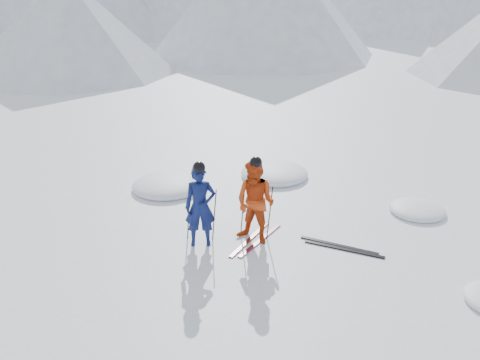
# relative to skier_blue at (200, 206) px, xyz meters

# --- Properties ---
(ground) EXTENTS (160.00, 160.00, 0.00)m
(ground) POSITION_rel_skier_blue_xyz_m (2.66, 0.56, -0.89)
(ground) COLOR white
(ground) RESTS_ON ground
(skier_blue) EXTENTS (0.73, 0.56, 1.79)m
(skier_blue) POSITION_rel_skier_blue_xyz_m (0.00, 0.00, 0.00)
(skier_blue) COLOR #0C174C
(skier_blue) RESTS_ON ground
(skier_red) EXTENTS (1.10, 0.99, 1.84)m
(skier_red) POSITION_rel_skier_blue_xyz_m (1.13, 0.30, 0.03)
(skier_red) COLOR #C33D0F
(skier_red) RESTS_ON ground
(pole_blue_left) EXTENTS (0.12, 0.08, 1.19)m
(pole_blue_left) POSITION_rel_skier_blue_xyz_m (-0.30, 0.15, -0.30)
(pole_blue_left) COLOR black
(pole_blue_left) RESTS_ON ground
(pole_blue_right) EXTENTS (0.12, 0.07, 1.19)m
(pole_blue_right) POSITION_rel_skier_blue_xyz_m (0.25, 0.25, -0.30)
(pole_blue_right) COLOR black
(pole_blue_right) RESTS_ON ground
(pole_red_left) EXTENTS (0.12, 0.10, 1.23)m
(pole_red_left) POSITION_rel_skier_blue_xyz_m (0.83, 0.55, -0.28)
(pole_red_left) COLOR black
(pole_red_left) RESTS_ON ground
(pole_red_right) EXTENTS (0.12, 0.09, 1.23)m
(pole_red_right) POSITION_rel_skier_blue_xyz_m (1.43, 0.45, -0.28)
(pole_red_right) COLOR black
(pole_red_right) RESTS_ON ground
(ski_worn_left) EXTENTS (0.69, 1.62, 0.03)m
(ski_worn_left) POSITION_rel_skier_blue_xyz_m (1.01, 0.30, -0.88)
(ski_worn_left) COLOR black
(ski_worn_left) RESTS_ON ground
(ski_worn_right) EXTENTS (0.79, 1.58, 0.03)m
(ski_worn_right) POSITION_rel_skier_blue_xyz_m (1.25, 0.30, -0.88)
(ski_worn_right) COLOR black
(ski_worn_right) RESTS_ON ground
(ski_loose_a) EXTENTS (1.64, 0.63, 0.03)m
(ski_loose_a) POSITION_rel_skier_blue_xyz_m (2.94, 0.30, -0.88)
(ski_loose_a) COLOR black
(ski_loose_a) RESTS_ON ground
(ski_loose_b) EXTENTS (1.65, 0.57, 0.03)m
(ski_loose_b) POSITION_rel_skier_blue_xyz_m (3.04, 0.15, -0.88)
(ski_loose_b) COLOR black
(ski_loose_b) RESTS_ON ground
(snow_lumps) EXTENTS (8.72, 7.04, 0.42)m
(snow_lumps) POSITION_rel_skier_blue_xyz_m (1.09, 2.90, -0.89)
(snow_lumps) COLOR white
(snow_lumps) RESTS_ON ground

